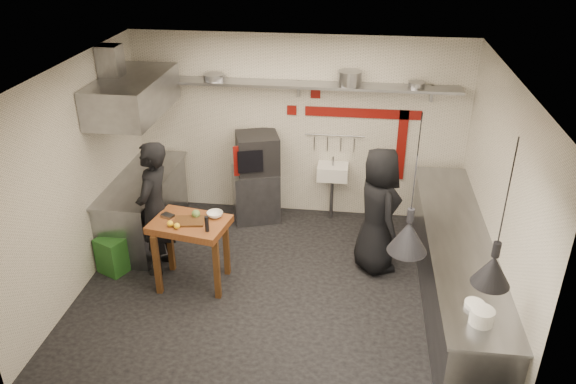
# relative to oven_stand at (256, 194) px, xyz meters

# --- Properties ---
(floor) EXTENTS (5.00, 5.00, 0.00)m
(floor) POSITION_rel_oven_stand_xyz_m (0.62, -1.77, -0.40)
(floor) COLOR black
(floor) RESTS_ON ground
(ceiling) EXTENTS (5.00, 5.00, 0.00)m
(ceiling) POSITION_rel_oven_stand_xyz_m (0.62, -1.77, 2.40)
(ceiling) COLOR beige
(ceiling) RESTS_ON floor
(wall_back) EXTENTS (5.00, 0.04, 2.80)m
(wall_back) POSITION_rel_oven_stand_xyz_m (0.62, 0.33, 1.00)
(wall_back) COLOR silver
(wall_back) RESTS_ON floor
(wall_front) EXTENTS (5.00, 0.04, 2.80)m
(wall_front) POSITION_rel_oven_stand_xyz_m (0.62, -3.87, 1.00)
(wall_front) COLOR silver
(wall_front) RESTS_ON floor
(wall_left) EXTENTS (0.04, 4.20, 2.80)m
(wall_left) POSITION_rel_oven_stand_xyz_m (-1.88, -1.77, 1.00)
(wall_left) COLOR silver
(wall_left) RESTS_ON floor
(wall_right) EXTENTS (0.04, 4.20, 2.80)m
(wall_right) POSITION_rel_oven_stand_xyz_m (3.12, -1.77, 1.00)
(wall_right) COLOR silver
(wall_right) RESTS_ON floor
(red_band_horiz) EXTENTS (1.70, 0.02, 0.14)m
(red_band_horiz) POSITION_rel_oven_stand_xyz_m (1.57, 0.31, 1.28)
(red_band_horiz) COLOR maroon
(red_band_horiz) RESTS_ON wall_back
(red_band_vert) EXTENTS (0.14, 0.02, 1.10)m
(red_band_vert) POSITION_rel_oven_stand_xyz_m (2.17, 0.31, 0.80)
(red_band_vert) COLOR maroon
(red_band_vert) RESTS_ON wall_back
(red_tile_a) EXTENTS (0.14, 0.02, 0.14)m
(red_tile_a) POSITION_rel_oven_stand_xyz_m (0.87, 0.31, 1.55)
(red_tile_a) COLOR maroon
(red_tile_a) RESTS_ON wall_back
(red_tile_b) EXTENTS (0.14, 0.02, 0.14)m
(red_tile_b) POSITION_rel_oven_stand_xyz_m (0.52, 0.31, 1.28)
(red_tile_b) COLOR maroon
(red_tile_b) RESTS_ON wall_back
(back_shelf) EXTENTS (4.60, 0.34, 0.04)m
(back_shelf) POSITION_rel_oven_stand_xyz_m (0.62, 0.15, 1.72)
(back_shelf) COLOR slate
(back_shelf) RESTS_ON wall_back
(shelf_bracket_left) EXTENTS (0.04, 0.06, 0.24)m
(shelf_bracket_left) POSITION_rel_oven_stand_xyz_m (-1.28, 0.30, 1.62)
(shelf_bracket_left) COLOR slate
(shelf_bracket_left) RESTS_ON wall_back
(shelf_bracket_mid) EXTENTS (0.04, 0.06, 0.24)m
(shelf_bracket_mid) POSITION_rel_oven_stand_xyz_m (0.62, 0.30, 1.62)
(shelf_bracket_mid) COLOR slate
(shelf_bracket_mid) RESTS_ON wall_back
(shelf_bracket_right) EXTENTS (0.04, 0.06, 0.24)m
(shelf_bracket_right) POSITION_rel_oven_stand_xyz_m (2.52, 0.30, 1.62)
(shelf_bracket_right) COLOR slate
(shelf_bracket_right) RESTS_ON wall_back
(pan_far_left) EXTENTS (0.31, 0.31, 0.09)m
(pan_far_left) POSITION_rel_oven_stand_xyz_m (-0.60, 0.15, 1.79)
(pan_far_left) COLOR slate
(pan_far_left) RESTS_ON back_shelf
(pan_mid_left) EXTENTS (0.28, 0.28, 0.07)m
(pan_mid_left) POSITION_rel_oven_stand_xyz_m (-0.53, 0.15, 1.78)
(pan_mid_left) COLOR slate
(pan_mid_left) RESTS_ON back_shelf
(stock_pot) EXTENTS (0.40, 0.40, 0.20)m
(stock_pot) POSITION_rel_oven_stand_xyz_m (1.36, 0.15, 1.84)
(stock_pot) COLOR slate
(stock_pot) RESTS_ON back_shelf
(pan_right) EXTENTS (0.30, 0.30, 0.08)m
(pan_right) POSITION_rel_oven_stand_xyz_m (2.28, 0.15, 1.78)
(pan_right) COLOR slate
(pan_right) RESTS_ON back_shelf
(oven_stand) EXTENTS (0.83, 0.79, 0.80)m
(oven_stand) POSITION_rel_oven_stand_xyz_m (0.00, 0.00, 0.00)
(oven_stand) COLOR slate
(oven_stand) RESTS_ON floor
(combi_oven) EXTENTS (0.75, 0.72, 0.58)m
(combi_oven) POSITION_rel_oven_stand_xyz_m (0.04, 0.01, 0.69)
(combi_oven) COLOR black
(combi_oven) RESTS_ON oven_stand
(oven_door) EXTENTS (0.52, 0.19, 0.46)m
(oven_door) POSITION_rel_oven_stand_xyz_m (0.00, -0.26, 0.69)
(oven_door) COLOR maroon
(oven_door) RESTS_ON combi_oven
(oven_glass) EXTENTS (0.36, 0.13, 0.34)m
(oven_glass) POSITION_rel_oven_stand_xyz_m (-0.01, -0.32, 0.69)
(oven_glass) COLOR black
(oven_glass) RESTS_ON oven_door
(hand_sink) EXTENTS (0.46, 0.34, 0.22)m
(hand_sink) POSITION_rel_oven_stand_xyz_m (1.17, 0.15, 0.38)
(hand_sink) COLOR silver
(hand_sink) RESTS_ON wall_back
(sink_tap) EXTENTS (0.03, 0.03, 0.14)m
(sink_tap) POSITION_rel_oven_stand_xyz_m (1.17, 0.15, 0.56)
(sink_tap) COLOR slate
(sink_tap) RESTS_ON hand_sink
(sink_drain) EXTENTS (0.06, 0.06, 0.66)m
(sink_drain) POSITION_rel_oven_stand_xyz_m (1.17, 0.11, -0.06)
(sink_drain) COLOR slate
(sink_drain) RESTS_ON floor
(utensil_rail) EXTENTS (0.90, 0.02, 0.02)m
(utensil_rail) POSITION_rel_oven_stand_xyz_m (1.17, 0.29, 0.92)
(utensil_rail) COLOR slate
(utensil_rail) RESTS_ON wall_back
(counter_right) EXTENTS (0.70, 3.80, 0.90)m
(counter_right) POSITION_rel_oven_stand_xyz_m (2.77, -1.77, 0.05)
(counter_right) COLOR slate
(counter_right) RESTS_ON floor
(counter_right_top) EXTENTS (0.76, 3.90, 0.03)m
(counter_right_top) POSITION_rel_oven_stand_xyz_m (2.77, -1.77, 0.52)
(counter_right_top) COLOR slate
(counter_right_top) RESTS_ON counter_right
(plate_stack) EXTENTS (0.27, 0.27, 0.15)m
(plate_stack) POSITION_rel_oven_stand_xyz_m (2.74, -3.33, 0.61)
(plate_stack) COLOR silver
(plate_stack) RESTS_ON counter_right_top
(small_bowl_right) EXTENTS (0.24, 0.24, 0.05)m
(small_bowl_right) POSITION_rel_oven_stand_xyz_m (2.72, -3.09, 0.56)
(small_bowl_right) COLOR silver
(small_bowl_right) RESTS_ON counter_right_top
(counter_left) EXTENTS (0.70, 1.90, 0.90)m
(counter_left) POSITION_rel_oven_stand_xyz_m (-1.53, -0.72, 0.05)
(counter_left) COLOR slate
(counter_left) RESTS_ON floor
(counter_left_top) EXTENTS (0.76, 2.00, 0.03)m
(counter_left_top) POSITION_rel_oven_stand_xyz_m (-1.53, -0.72, 0.52)
(counter_left_top) COLOR slate
(counter_left_top) RESTS_ON counter_left
(extractor_hood) EXTENTS (0.78, 1.60, 0.50)m
(extractor_hood) POSITION_rel_oven_stand_xyz_m (-1.48, -0.72, 1.75)
(extractor_hood) COLOR slate
(extractor_hood) RESTS_ON ceiling
(hood_duct) EXTENTS (0.28, 0.28, 0.50)m
(hood_duct) POSITION_rel_oven_stand_xyz_m (-1.73, -0.72, 2.15)
(hood_duct) COLOR slate
(hood_duct) RESTS_ON ceiling
(green_bin) EXTENTS (0.47, 0.47, 0.50)m
(green_bin) POSITION_rel_oven_stand_xyz_m (-1.62, -1.68, -0.15)
(green_bin) COLOR #21581E
(green_bin) RESTS_ON floor
(prep_table) EXTENTS (1.02, 0.79, 0.92)m
(prep_table) POSITION_rel_oven_stand_xyz_m (-0.49, -1.83, 0.06)
(prep_table) COLOR brown
(prep_table) RESTS_ON floor
(cutting_board) EXTENTS (0.40, 0.31, 0.02)m
(cutting_board) POSITION_rel_oven_stand_xyz_m (-0.49, -1.84, 0.53)
(cutting_board) COLOR #4C2C14
(cutting_board) RESTS_ON prep_table
(pepper_mill) EXTENTS (0.07, 0.07, 0.20)m
(pepper_mill) POSITION_rel_oven_stand_xyz_m (-0.21, -2.03, 0.62)
(pepper_mill) COLOR black
(pepper_mill) RESTS_ON prep_table
(lemon_a) EXTENTS (0.09, 0.09, 0.08)m
(lemon_a) POSITION_rel_oven_stand_xyz_m (-0.68, -1.98, 0.56)
(lemon_a) COLOR yellow
(lemon_a) RESTS_ON prep_table
(lemon_b) EXTENTS (0.08, 0.08, 0.07)m
(lemon_b) POSITION_rel_oven_stand_xyz_m (-0.59, -2.02, 0.56)
(lemon_b) COLOR yellow
(lemon_b) RESTS_ON prep_table
(veg_ball) EXTENTS (0.11, 0.11, 0.11)m
(veg_ball) POSITION_rel_oven_stand_xyz_m (-0.43, -1.72, 0.57)
(veg_ball) COLOR #5C7D3A
(veg_ball) RESTS_ON prep_table
(steel_tray) EXTENTS (0.19, 0.16, 0.03)m
(steel_tray) POSITION_rel_oven_stand_xyz_m (-0.79, -1.75, 0.54)
(steel_tray) COLOR slate
(steel_tray) RESTS_ON prep_table
(bowl) EXTENTS (0.26, 0.26, 0.06)m
(bowl) POSITION_rel_oven_stand_xyz_m (-0.21, -1.67, 0.55)
(bowl) COLOR silver
(bowl) RESTS_ON prep_table
(heat_lamp_near) EXTENTS (0.47, 0.47, 1.41)m
(heat_lamp_near) POSITION_rel_oven_stand_xyz_m (2.04, -2.89, 1.69)
(heat_lamp_near) COLOR black
(heat_lamp_near) RESTS_ON ceiling
(heat_lamp_far) EXTENTS (0.44, 0.44, 1.38)m
(heat_lamp_far) POSITION_rel_oven_stand_xyz_m (2.73, -3.38, 1.71)
(heat_lamp_far) COLOR black
(heat_lamp_far) RESTS_ON ceiling
(chef_left) EXTENTS (0.47, 0.69, 1.83)m
(chef_left) POSITION_rel_oven_stand_xyz_m (-1.03, -1.56, 0.51)
(chef_left) COLOR black
(chef_left) RESTS_ON floor
(chef_right) EXTENTS (0.83, 0.99, 1.73)m
(chef_right) POSITION_rel_oven_stand_xyz_m (1.83, -1.15, 0.46)
(chef_right) COLOR black
(chef_right) RESTS_ON floor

